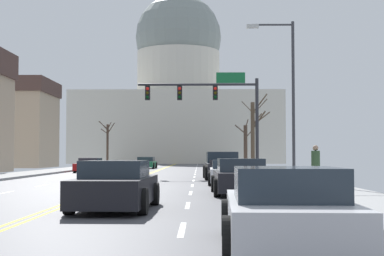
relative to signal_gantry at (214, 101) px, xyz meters
The scene contains 17 objects.
ground 14.39m from the signal_gantry, 110.67° to the right, with size 20.00×180.00×0.20m.
signal_gantry is the anchor object (origin of this frame).
street_lamp_right 11.26m from the signal_gantry, 73.82° to the right, with size 2.23×0.24×7.52m.
capitol_building 66.21m from the signal_gantry, 94.15° to the left, with size 35.42×22.58×33.03m.
pickup_truck_near_00 5.41m from the signal_gantry, 82.31° to the right, with size 2.36×5.50×1.61m.
sedan_near_01 10.63m from the signal_gantry, 87.25° to the right, with size 2.02×4.48×1.18m.
sedan_near_02 17.12m from the signal_gantry, 88.11° to the right, with size 2.06×4.58×1.29m.
sedan_near_03 23.07m from the signal_gantry, 97.90° to the right, with size 2.06×4.36×1.28m.
sedan_near_04 28.94m from the signal_gantry, 89.26° to the right, with size 2.06×4.43×1.24m.
sedan_oncoming_00 14.70m from the signal_gantry, 135.55° to the left, with size 2.06×4.47×1.17m.
sedan_oncoming_01 24.02m from the signal_gantry, 106.14° to the left, with size 2.14×4.61×1.22m.
flank_building_01 36.40m from the signal_gantry, 129.62° to the left, with size 10.59×9.11×10.04m.
bare_tree_00 22.77m from the signal_gantry, 80.17° to the left, with size 2.42×2.16×4.93m.
bare_tree_01 39.12m from the signal_gantry, 109.33° to the left, with size 2.34×2.14×5.73m.
bare_tree_02 9.60m from the signal_gantry, 68.66° to the left, with size 2.32×1.95×6.21m.
pedestrian_00 15.69m from the signal_gantry, 76.16° to the right, with size 0.35×0.34×1.67m.
bicycle_parked 17.89m from the signal_gantry, 79.40° to the right, with size 0.12×1.77×0.85m.
Camera 1 is at (3.83, -24.67, 1.42)m, focal length 53.46 mm.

